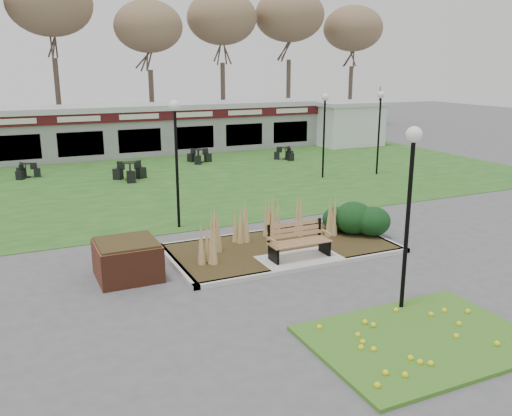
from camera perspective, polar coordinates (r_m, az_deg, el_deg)
name	(u,v)px	position (r m, az deg, el deg)	size (l,w,h in m)	color
ground	(302,264)	(14.53, 4.88, -5.88)	(100.00, 100.00, 0.00)	#515154
lawn	(174,179)	(25.26, -8.66, 2.99)	(34.00, 16.00, 0.02)	#215A1C
flower_bed	(421,338)	(11.11, 16.96, -12.97)	(4.20, 3.00, 0.16)	#367621
planting_bed	(317,231)	(16.13, 6.49, -2.43)	(6.75, 3.40, 1.27)	#332814
park_bench	(298,240)	(14.54, 4.45, -3.40)	(1.70, 0.66, 0.93)	#AB7C4D
brick_planter	(127,259)	(13.81, -13.39, -5.27)	(1.50, 1.50, 0.95)	brown
food_pavilion	(134,129)	(32.67, -12.74, 8.08)	(24.60, 3.40, 2.90)	gray
service_hut	(347,123)	(36.22, 9.56, 8.83)	(4.40, 3.40, 2.83)	white
tree_backdrop	(102,16)	(40.48, -15.92, 18.90)	(47.24, 5.24, 10.36)	#47382B
lamp_post_near_left	(176,136)	(17.20, -8.45, 7.50)	(0.34, 0.34, 4.08)	black
lamp_post_near_right	(411,179)	(11.42, 15.97, 2.92)	(0.33, 0.33, 3.96)	black
lamp_post_mid_right	(324,117)	(25.16, 7.22, 9.48)	(0.32, 0.32, 3.87)	black
lamp_post_far_right	(380,114)	(26.47, 12.91, 9.59)	(0.33, 0.33, 3.94)	black
bistro_set_a	(130,174)	(25.43, -13.12, 3.50)	(1.53, 1.44, 0.82)	black
bistro_set_b	(26,173)	(27.51, -23.04, 3.43)	(1.12, 1.24, 0.66)	black
bistro_set_c	(286,155)	(30.32, 3.14, 5.56)	(1.27, 1.14, 0.67)	black
bistro_set_d	(199,158)	(29.42, -6.02, 5.25)	(1.22, 1.35, 0.72)	black
patio_umbrella	(378,118)	(37.66, 12.77, 9.22)	(2.58, 2.61, 2.62)	black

